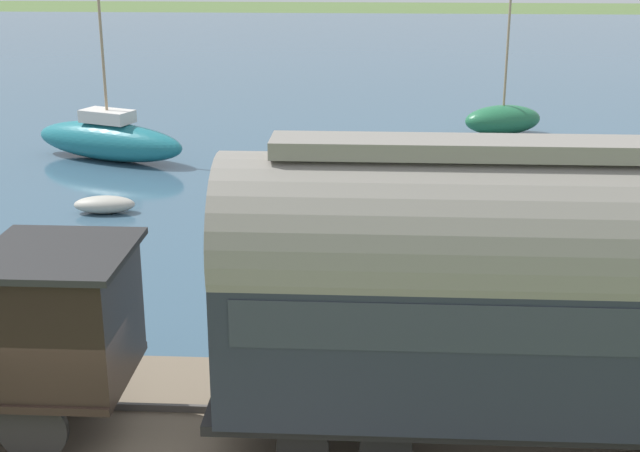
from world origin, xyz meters
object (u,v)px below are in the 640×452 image
object	(u,v)px
rowboat_near_shore	(104,205)
sailboat_green	(503,119)
sailboat_teal	(109,139)
rowboat_far_out	(252,211)
passenger_coach	(539,286)

from	to	relation	value
rowboat_near_shore	sailboat_green	bearing A→B (deg)	-53.58
sailboat_green	rowboat_near_shore	xyz separation A→B (m)	(-11.69, 13.36, -0.37)
sailboat_green	sailboat_teal	bearing A→B (deg)	91.47
sailboat_teal	rowboat_far_out	size ratio (longest dim) A/B	4.21
sailboat_teal	rowboat_near_shore	distance (m)	6.70
passenger_coach	sailboat_teal	xyz separation A→B (m)	(19.48, 11.98, -2.38)
rowboat_near_shore	rowboat_far_out	bearing A→B (deg)	-98.35
passenger_coach	rowboat_far_out	size ratio (longest dim) A/B	4.90
rowboat_far_out	rowboat_near_shore	distance (m)	4.47
passenger_coach	sailboat_green	size ratio (longest dim) A/B	1.54
passenger_coach	rowboat_near_shore	world-z (taller)	passenger_coach
sailboat_green	rowboat_near_shore	bearing A→B (deg)	113.50
sailboat_teal	rowboat_near_shore	bearing A→B (deg)	-143.63
passenger_coach	rowboat_far_out	world-z (taller)	passenger_coach
sailboat_green	rowboat_far_out	size ratio (longest dim) A/B	3.17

